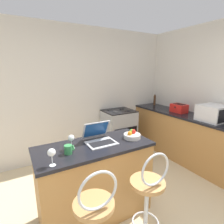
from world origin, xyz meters
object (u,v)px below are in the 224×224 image
at_px(toaster, 179,108).
at_px(mug_green, 69,149).
at_px(wine_glass_tall, 71,139).
at_px(pepper_mill, 155,100).
at_px(microwave, 213,113).
at_px(stove_range, 119,131).
at_px(wine_glass_short, 52,153).
at_px(laptop, 99,137).
at_px(bar_stool_far, 148,202).
at_px(fruit_bowl, 132,135).

height_order(toaster, mug_green, toaster).
bearing_deg(wine_glass_tall, pepper_mill, 29.10).
relative_size(microwave, stove_range, 0.48).
xyz_separation_m(toaster, pepper_mill, (0.11, 0.82, 0.04)).
relative_size(wine_glass_short, wine_glass_tall, 1.04).
height_order(toaster, pepper_mill, pepper_mill).
bearing_deg(pepper_mill, mug_green, -149.83).
distance_m(laptop, mug_green, 0.42).
bearing_deg(toaster, microwave, -89.98).
height_order(stove_range, wine_glass_tall, wine_glass_tall).
distance_m(stove_range, mug_green, 2.12).
bearing_deg(toaster, wine_glass_short, -162.61).
distance_m(stove_range, wine_glass_short, 2.38).
distance_m(microwave, wine_glass_short, 2.66).
distance_m(microwave, mug_green, 2.47).
xyz_separation_m(bar_stool_far, stove_range, (0.90, 1.98, -0.04)).
bearing_deg(bar_stool_far, wine_glass_tall, 129.03).
bearing_deg(pepper_mill, laptop, -147.65).
bearing_deg(laptop, bar_stool_far, -74.46).
relative_size(bar_stool_far, laptop, 3.14).
xyz_separation_m(bar_stool_far, pepper_mill, (1.98, 2.06, 0.55)).
xyz_separation_m(wine_glass_short, wine_glass_tall, (0.26, 0.26, -0.01)).
bearing_deg(toaster, stove_range, 142.67).
bearing_deg(laptop, stove_range, 49.88).
xyz_separation_m(stove_range, pepper_mill, (1.08, 0.08, 0.59)).
distance_m(wine_glass_short, wine_glass_tall, 0.36).
xyz_separation_m(bar_stool_far, fruit_bowl, (0.22, 0.58, 0.46)).
bearing_deg(fruit_bowl, bar_stool_far, -110.67).
bearing_deg(microwave, toaster, 90.02).
bearing_deg(laptop, wine_glass_short, -154.76).
bearing_deg(microwave, wine_glass_tall, 177.04).
bearing_deg(pepper_mill, bar_stool_far, -133.87).
height_order(microwave, toaster, microwave).
relative_size(bar_stool_far, wine_glass_short, 6.44).
distance_m(laptop, pepper_mill, 2.57).
bearing_deg(wine_glass_short, wine_glass_tall, 45.19).
bearing_deg(toaster, laptop, -165.04).
xyz_separation_m(toaster, mug_green, (-2.47, -0.67, -0.04)).
bearing_deg(bar_stool_far, wine_glass_short, 153.04).
bearing_deg(stove_range, mug_green, -136.57).
relative_size(laptop, wine_glass_tall, 2.13).
xyz_separation_m(wine_glass_tall, fruit_bowl, (0.75, -0.08, -0.08)).
bearing_deg(bar_stool_far, toaster, 33.46).
xyz_separation_m(wine_glass_short, pepper_mill, (2.77, 1.66, 0.00)).
distance_m(laptop, wine_glass_tall, 0.35).
bearing_deg(laptop, wine_glass_tall, -175.80).
distance_m(bar_stool_far, mug_green, 0.94).
relative_size(bar_stool_far, mug_green, 10.49).
relative_size(microwave, pepper_mill, 1.71).
distance_m(stove_range, wine_glass_tall, 2.03).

